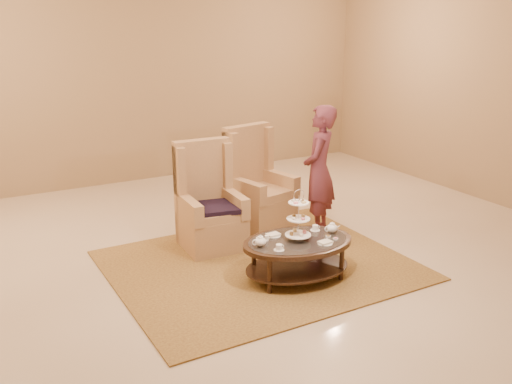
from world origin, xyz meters
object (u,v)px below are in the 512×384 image
armchair_left (209,212)px  armchair_right (257,193)px  person (319,171)px  tea_table (298,247)px

armchair_left → armchair_right: (0.83, 0.36, 0.01)m
armchair_right → armchair_left: bearing=-169.2°
armchair_left → armchair_right: armchair_right is taller
armchair_left → person: (1.33, -0.28, 0.38)m
tea_table → armchair_right: 1.66m
person → armchair_right: bearing=-95.0°
armchair_left → person: size_ratio=0.77×
tea_table → armchair_left: size_ratio=1.01×
armchair_left → person: bearing=-9.2°
armchair_left → armchair_right: bearing=26.0°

